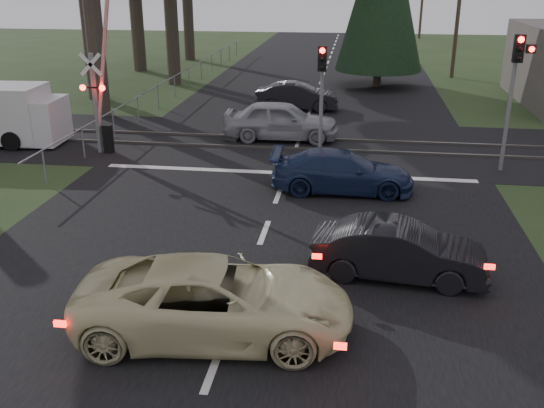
% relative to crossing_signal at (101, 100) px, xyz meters
% --- Properties ---
extents(ground, '(120.00, 120.00, 0.00)m').
position_rel_crossing_signal_xyz_m(ground, '(7.27, -9.79, -2.06)').
color(ground, '#243819').
rests_on(ground, ground).
extents(road, '(14.00, 100.00, 0.01)m').
position_rel_crossing_signal_xyz_m(road, '(7.27, 0.21, -2.05)').
color(road, black).
rests_on(road, ground).
extents(rail_corridor, '(120.00, 8.00, 0.01)m').
position_rel_crossing_signal_xyz_m(rail_corridor, '(7.27, 2.21, -2.05)').
color(rail_corridor, black).
rests_on(rail_corridor, ground).
extents(stop_line, '(13.00, 0.35, 0.00)m').
position_rel_crossing_signal_xyz_m(stop_line, '(7.27, -1.59, -2.05)').
color(stop_line, silver).
rests_on(stop_line, ground).
extents(rail_near, '(120.00, 0.12, 0.10)m').
position_rel_crossing_signal_xyz_m(rail_near, '(7.27, 1.41, -2.01)').
color(rail_near, '#59544C').
rests_on(rail_near, ground).
extents(rail_far, '(120.00, 0.12, 0.10)m').
position_rel_crossing_signal_xyz_m(rail_far, '(7.27, 3.01, -2.01)').
color(rail_far, '#59544C').
rests_on(rail_far, ground).
extents(crossing_signal, '(1.62, 0.38, 6.96)m').
position_rel_crossing_signal_xyz_m(crossing_signal, '(0.00, 0.00, 0.00)').
color(crossing_signal, slate).
rests_on(crossing_signal, ground).
extents(traffic_signal_right, '(0.68, 0.48, 4.70)m').
position_rel_crossing_signal_xyz_m(traffic_signal_right, '(14.82, -0.31, 1.26)').
color(traffic_signal_right, slate).
rests_on(traffic_signal_right, ground).
extents(traffic_signal_center, '(0.32, 0.48, 4.10)m').
position_rel_crossing_signal_xyz_m(traffic_signal_center, '(8.27, 0.89, 0.75)').
color(traffic_signal_center, slate).
rests_on(traffic_signal_center, ground).
extents(utility_pole_mid, '(1.80, 0.26, 9.00)m').
position_rel_crossing_signal_xyz_m(utility_pole_mid, '(15.77, 20.21, 2.67)').
color(utility_pole_mid, '#4C3D2D').
rests_on(utility_pole_mid, ground).
extents(fence_left, '(0.10, 36.00, 1.20)m').
position_rel_crossing_signal_xyz_m(fence_left, '(-0.53, 12.71, -2.06)').
color(fence_left, slate).
rests_on(fence_left, ground).
extents(cream_coupe, '(5.52, 2.96, 1.48)m').
position_rel_crossing_signal_xyz_m(cream_coupe, '(7.07, -11.71, -1.32)').
color(cream_coupe, beige).
rests_on(cream_coupe, ground).
extents(dark_hatchback, '(4.08, 1.77, 1.31)m').
position_rel_crossing_signal_xyz_m(dark_hatchback, '(10.71, -8.86, -1.40)').
color(dark_hatchback, black).
rests_on(dark_hatchback, ground).
extents(silver_car, '(4.77, 1.99, 1.62)m').
position_rel_crossing_signal_xyz_m(silver_car, '(6.52, 2.93, -1.25)').
color(silver_car, gray).
rests_on(silver_car, ground).
extents(blue_sedan, '(4.56, 1.96, 1.31)m').
position_rel_crossing_signal_xyz_m(blue_sedan, '(9.24, -3.14, -1.40)').
color(blue_sedan, '#162344').
rests_on(blue_sedan, ground).
extents(dark_car_far, '(4.18, 1.48, 1.37)m').
position_rel_crossing_signal_xyz_m(dark_car_far, '(6.62, 8.80, -1.37)').
color(dark_car_far, black).
rests_on(dark_car_far, ground).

